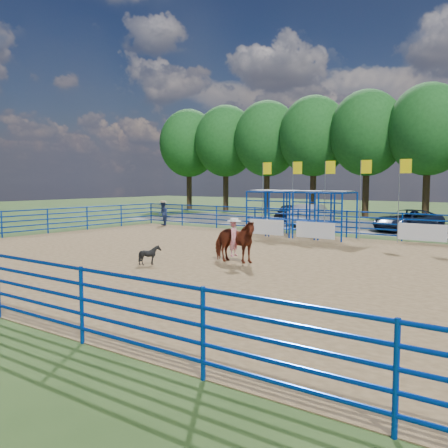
{
  "coord_description": "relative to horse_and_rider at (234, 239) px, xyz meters",
  "views": [
    {
      "loc": [
        10.8,
        -15.93,
        3.14
      ],
      "look_at": [
        -1.73,
        1.0,
        1.3
      ],
      "focal_mm": 40.0,
      "sensor_mm": 36.0,
      "label": 1
    }
  ],
  "objects": [
    {
      "name": "ground",
      "position": [
        0.07,
        0.59,
        -0.91
      ],
      "size": [
        120.0,
        120.0,
        0.0
      ],
      "primitive_type": "plane",
      "color": "#395522",
      "rests_on": "ground"
    },
    {
      "name": "arena_dirt",
      "position": [
        0.07,
        0.59,
        -0.9
      ],
      "size": [
        30.0,
        20.0,
        0.02
      ],
      "primitive_type": "cube",
      "color": "olive",
      "rests_on": "ground"
    },
    {
      "name": "gravel_strip",
      "position": [
        0.07,
        17.59,
        -0.91
      ],
      "size": [
        40.0,
        10.0,
        0.01
      ],
      "primitive_type": "cube",
      "color": "gray",
      "rests_on": "ground"
    },
    {
      "name": "horse_and_rider",
      "position": [
        0.0,
        0.0,
        0.0
      ],
      "size": [
        2.0,
        1.03,
        2.38
      ],
      "color": "maroon",
      "rests_on": "arena_dirt"
    },
    {
      "name": "calf",
      "position": [
        -2.21,
        -2.28,
        -0.52
      ],
      "size": [
        0.79,
        0.74,
        0.74
      ],
      "primitive_type": "imported",
      "rotation": [
        0.0,
        0.0,
        1.81
      ],
      "color": "black",
      "rests_on": "arena_dirt"
    },
    {
      "name": "spectator_cowboy",
      "position": [
        -13.11,
        9.94,
        -0.03
      ],
      "size": [
        1.02,
        0.97,
        1.71
      ],
      "color": "navy",
      "rests_on": "arena_dirt"
    },
    {
      "name": "car_a",
      "position": [
        -7.48,
        17.59,
        -0.23
      ],
      "size": [
        2.77,
        4.28,
        1.35
      ],
      "primitive_type": "imported",
      "rotation": [
        0.0,
        0.0,
        0.32
      ],
      "color": "black",
      "rests_on": "gravel_strip"
    },
    {
      "name": "car_b",
      "position": [
        -4.66,
        15.81,
        -0.14
      ],
      "size": [
        1.87,
        4.7,
        1.52
      ],
      "primitive_type": "imported",
      "rotation": [
        0.0,
        0.0,
        3.2
      ],
      "color": "gray",
      "rests_on": "gravel_strip"
    },
    {
      "name": "car_c",
      "position": [
        1.76,
        16.07,
        -0.23
      ],
      "size": [
        3.81,
        5.31,
        1.34
      ],
      "primitive_type": "imported",
      "rotation": [
        0.0,
        0.0,
        -0.37
      ],
      "color": "#141B32",
      "rests_on": "gravel_strip"
    },
    {
      "name": "perimeter_fence",
      "position": [
        0.07,
        0.59,
        -0.16
      ],
      "size": [
        30.1,
        20.1,
        1.5
      ],
      "color": "#0837B2",
      "rests_on": "ground"
    },
    {
      "name": "chute_assembly",
      "position": [
        -1.83,
        9.43,
        0.35
      ],
      "size": [
        19.32,
        2.41,
        4.2
      ],
      "color": "#0837B2",
      "rests_on": "ground"
    },
    {
      "name": "treeline",
      "position": [
        0.07,
        26.59,
        6.62
      ],
      "size": [
        56.4,
        6.4,
        11.24
      ],
      "color": "#3F2B19",
      "rests_on": "ground"
    }
  ]
}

